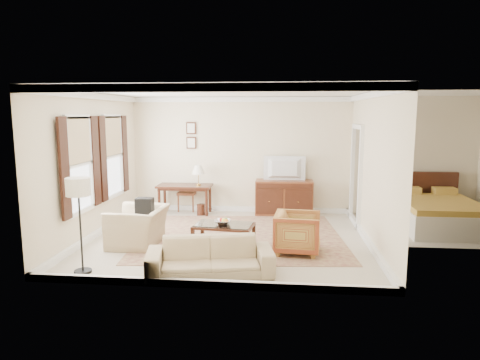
% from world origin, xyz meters
% --- Properties ---
extents(room_shell, '(5.51, 5.01, 2.91)m').
position_xyz_m(room_shell, '(0.00, 0.00, 2.47)').
color(room_shell, beige).
rests_on(room_shell, ground).
extents(annex_bedroom, '(3.00, 2.70, 2.90)m').
position_xyz_m(annex_bedroom, '(4.49, 1.15, 0.34)').
color(annex_bedroom, beige).
rests_on(annex_bedroom, ground).
extents(window_front, '(0.12, 1.56, 1.80)m').
position_xyz_m(window_front, '(-2.70, -0.70, 1.55)').
color(window_front, '#CCB284').
rests_on(window_front, room_shell).
extents(window_rear, '(0.12, 1.56, 1.80)m').
position_xyz_m(window_rear, '(-2.70, 0.90, 1.55)').
color(window_rear, '#CCB284').
rests_on(window_rear, room_shell).
extents(doorway, '(0.10, 1.12, 2.25)m').
position_xyz_m(doorway, '(2.71, 1.50, 1.08)').
color(doorway, white).
rests_on(doorway, room_shell).
extents(rug, '(4.34, 3.81, 0.01)m').
position_xyz_m(rug, '(0.22, 0.18, 0.01)').
color(rug, maroon).
rests_on(rug, room_shell).
extents(writing_desk, '(1.34, 0.67, 0.73)m').
position_xyz_m(writing_desk, '(-1.36, 2.07, 0.62)').
color(writing_desk, '#3C1B11').
rests_on(writing_desk, room_shell).
extents(desk_chair, '(0.48, 0.48, 1.05)m').
position_xyz_m(desk_chair, '(-1.38, 2.42, 0.53)').
color(desk_chair, brown).
rests_on(desk_chair, room_shell).
extents(desk_lamp, '(0.32, 0.32, 0.50)m').
position_xyz_m(desk_lamp, '(-1.01, 2.07, 0.98)').
color(desk_lamp, silver).
rests_on(desk_lamp, writing_desk).
extents(framed_prints, '(0.25, 0.04, 0.68)m').
position_xyz_m(framed_prints, '(-1.26, 2.47, 1.94)').
color(framed_prints, '#3C1B11').
rests_on(framed_prints, room_shell).
extents(sideboard, '(1.40, 0.54, 0.86)m').
position_xyz_m(sideboard, '(1.11, 2.20, 0.43)').
color(sideboard, brown).
rests_on(sideboard, room_shell).
extents(tv, '(0.97, 0.56, 0.13)m').
position_xyz_m(tv, '(1.11, 2.18, 1.35)').
color(tv, black).
rests_on(tv, sideboard).
extents(coffee_table, '(1.16, 0.77, 0.46)m').
position_xyz_m(coffee_table, '(-0.01, -0.59, 0.35)').
color(coffee_table, '#3C1B11').
rests_on(coffee_table, room_shell).
extents(fruit_bowl, '(0.42, 0.42, 0.10)m').
position_xyz_m(fruit_bowl, '(-0.04, -0.59, 0.51)').
color(fruit_bowl, silver).
rests_on(fruit_bowl, coffee_table).
extents(book_a, '(0.28, 0.12, 0.38)m').
position_xyz_m(book_a, '(-0.10, -0.51, 0.18)').
color(book_a, brown).
rests_on(book_a, coffee_table).
extents(book_b, '(0.23, 0.20, 0.38)m').
position_xyz_m(book_b, '(0.10, -0.63, 0.18)').
color(book_b, brown).
rests_on(book_b, coffee_table).
extents(striped_armchair, '(0.81, 0.86, 0.81)m').
position_xyz_m(striped_armchair, '(1.34, -0.74, 0.41)').
color(striped_armchair, brown).
rests_on(striped_armchair, room_shell).
extents(club_armchair, '(0.76, 1.13, 0.97)m').
position_xyz_m(club_armchair, '(-1.66, -0.56, 0.48)').
color(club_armchair, tan).
rests_on(club_armchair, room_shell).
extents(backpack, '(0.29, 0.36, 0.40)m').
position_xyz_m(backpack, '(-1.55, -0.49, 0.73)').
color(backpack, black).
rests_on(backpack, club_armchair).
extents(sofa, '(2.01, 0.94, 0.76)m').
position_xyz_m(sofa, '(-0.04, -1.95, 0.38)').
color(sofa, tan).
rests_on(sofa, room_shell).
extents(floor_lamp, '(0.37, 0.37, 1.52)m').
position_xyz_m(floor_lamp, '(-2.06, -2.06, 1.27)').
color(floor_lamp, black).
rests_on(floor_lamp, room_shell).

